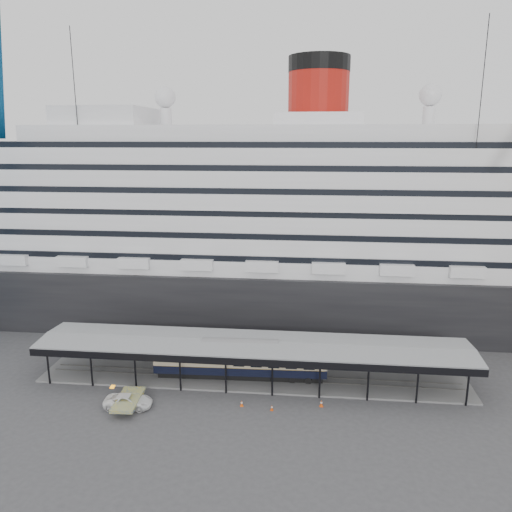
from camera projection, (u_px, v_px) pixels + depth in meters
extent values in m
plane|color=#39393B|center=(248.00, 398.00, 61.06)|extent=(200.00, 200.00, 0.00)
cube|color=black|center=(269.00, 284.00, 90.84)|extent=(130.00, 30.00, 10.00)
cylinder|color=#A2150D|center=(318.00, 98.00, 82.47)|extent=(10.00, 10.00, 9.00)
cylinder|color=black|center=(319.00, 64.00, 81.24)|extent=(10.10, 10.10, 2.50)
sphere|color=silver|center=(165.00, 97.00, 85.04)|extent=(3.60, 3.60, 3.60)
sphere|color=silver|center=(430.00, 95.00, 80.57)|extent=(3.60, 3.60, 3.60)
cube|color=slate|center=(253.00, 378.00, 65.87)|extent=(56.00, 8.00, 0.24)
cube|color=slate|center=(252.00, 379.00, 65.13)|extent=(54.00, 0.08, 0.10)
cube|color=slate|center=(253.00, 374.00, 66.53)|extent=(54.00, 0.08, 0.10)
cube|color=black|center=(248.00, 362.00, 60.51)|extent=(56.00, 0.18, 0.90)
cube|color=black|center=(256.00, 334.00, 69.21)|extent=(56.00, 0.18, 0.90)
cube|color=slate|center=(253.00, 342.00, 64.69)|extent=(56.00, 9.00, 0.24)
cylinder|color=black|center=(82.00, 185.00, 79.56)|extent=(0.12, 0.12, 47.21)
cylinder|color=black|center=(472.00, 190.00, 72.06)|extent=(0.12, 0.12, 47.21)
imported|color=white|center=(128.00, 401.00, 58.74)|extent=(5.75, 2.88, 1.56)
cube|color=black|center=(240.00, 374.00, 65.92)|extent=(21.59, 3.14, 0.72)
cube|color=black|center=(240.00, 367.00, 65.71)|extent=(22.63, 3.59, 1.13)
cube|color=#C5B38E|center=(240.00, 359.00, 65.42)|extent=(22.63, 3.63, 1.33)
cube|color=black|center=(240.00, 353.00, 65.22)|extent=(22.63, 3.59, 0.41)
cube|color=#F8590D|center=(242.00, 406.00, 59.15)|extent=(0.45, 0.45, 0.03)
cone|color=#F8590D|center=(242.00, 403.00, 59.06)|extent=(0.38, 0.38, 0.72)
cylinder|color=white|center=(242.00, 403.00, 59.04)|extent=(0.23, 0.23, 0.14)
cube|color=#CF440B|center=(272.00, 410.00, 58.25)|extent=(0.38, 0.38, 0.03)
cone|color=#CF440B|center=(272.00, 408.00, 58.17)|extent=(0.32, 0.32, 0.66)
cylinder|color=white|center=(272.00, 407.00, 58.16)|extent=(0.21, 0.21, 0.13)
cube|color=#E34C0C|center=(321.00, 406.00, 59.08)|extent=(0.53, 0.53, 0.03)
cone|color=#E34C0C|center=(321.00, 403.00, 58.99)|extent=(0.45, 0.45, 0.80)
cylinder|color=white|center=(321.00, 403.00, 58.97)|extent=(0.25, 0.25, 0.16)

